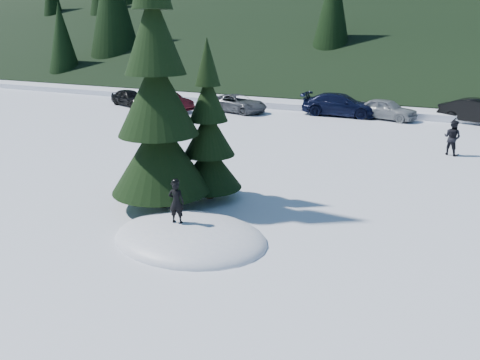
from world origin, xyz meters
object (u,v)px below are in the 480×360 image
at_px(car_2, 237,103).
at_px(car_4, 386,109).
at_px(spruce_short, 209,139).
at_px(spruce_tall, 158,106).
at_px(car_5, 479,112).
at_px(car_3, 340,105).
at_px(car_0, 130,98).
at_px(child_skier, 176,202).
at_px(adult_0, 452,138).
at_px(car_1, 167,101).

height_order(car_2, car_4, car_4).
xyz_separation_m(spruce_short, car_2, (-7.21, 16.41, -1.48)).
distance_m(spruce_tall, car_5, 22.65).
bearing_deg(car_3, car_4, -92.06).
bearing_deg(spruce_tall, car_0, 131.77).
xyz_separation_m(car_3, car_4, (3.04, -0.04, -0.07)).
bearing_deg(car_4, spruce_tall, -176.82).
bearing_deg(car_2, car_0, 109.63).
relative_size(child_skier, car_5, 0.26).
relative_size(adult_0, car_2, 0.37).
xyz_separation_m(car_3, car_5, (8.48, 0.93, 0.01)).
height_order(car_0, car_2, car_0).
bearing_deg(spruce_tall, car_1, 124.32).
height_order(car_1, car_2, car_1).
bearing_deg(child_skier, car_0, -60.07).
distance_m(car_0, car_2, 8.83).
bearing_deg(child_skier, car_4, -107.16).
xyz_separation_m(spruce_short, car_0, (-15.97, 15.37, -1.48)).
relative_size(car_0, car_4, 0.93).
xyz_separation_m(spruce_short, car_5, (8.20, 19.14, -1.34)).
bearing_deg(car_0, child_skier, -117.66).
bearing_deg(adult_0, car_1, 9.65).
relative_size(car_2, car_5, 0.97).
distance_m(spruce_short, car_3, 18.27).
relative_size(car_3, car_4, 1.30).
bearing_deg(car_5, car_3, 113.08).
bearing_deg(car_1, child_skier, -133.24).
distance_m(adult_0, car_5, 9.07).
distance_m(child_skier, car_5, 23.60).
relative_size(car_0, car_5, 0.80).
bearing_deg(adult_0, car_4, -38.40).
bearing_deg(spruce_short, car_0, 136.11).
relative_size(car_3, car_5, 1.11).
distance_m(car_0, car_3, 15.95).
xyz_separation_m(spruce_tall, adult_0, (8.13, 11.53, -2.50)).
relative_size(spruce_tall, adult_0, 5.24).
bearing_deg(car_0, spruce_short, -113.59).
bearing_deg(car_4, car_1, 117.34).
relative_size(child_skier, car_3, 0.23).
relative_size(spruce_tall, spruce_short, 1.60).
relative_size(car_0, car_2, 0.82).
relative_size(spruce_tall, car_0, 2.34).
bearing_deg(car_2, spruce_short, -143.44).
bearing_deg(car_3, adult_0, -138.81).
bearing_deg(car_4, spruce_short, -174.58).
xyz_separation_m(car_0, car_2, (8.77, 1.04, -0.01)).
bearing_deg(car_2, car_4, -67.10).
bearing_deg(car_3, car_5, -85.11).
xyz_separation_m(spruce_short, car_4, (2.75, 18.18, -1.43)).
distance_m(child_skier, car_2, 21.29).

